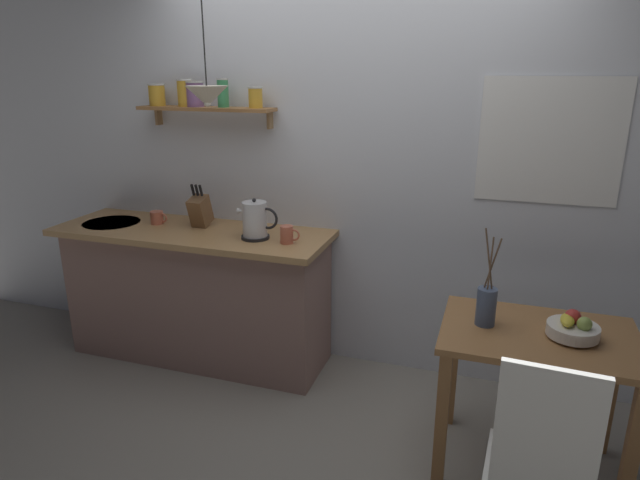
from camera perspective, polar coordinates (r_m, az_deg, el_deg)
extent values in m
plane|color=gray|center=(3.40, 0.28, -16.89)|extent=(14.00, 14.00, 0.00)
cube|color=silver|center=(3.43, 6.95, 7.82)|extent=(6.80, 0.10, 2.70)
cube|color=white|center=(3.29, 22.89, 9.46)|extent=(0.75, 0.01, 0.69)
cube|color=silver|center=(3.29, 22.89, 9.47)|extent=(0.69, 0.01, 0.63)
cube|color=gray|center=(3.82, -12.63, -5.74)|extent=(1.74, 0.52, 0.88)
cube|color=tan|center=(3.65, -13.27, 0.77)|extent=(1.83, 0.63, 0.04)
cylinder|color=#B7BABF|center=(3.98, -20.94, 1.67)|extent=(0.38, 0.38, 0.01)
cube|color=#9E6B3D|center=(3.65, -11.87, 13.28)|extent=(0.92, 0.18, 0.02)
cube|color=#99754C|center=(3.94, -16.51, 12.33)|extent=(0.02, 0.06, 0.12)
cube|color=#99754C|center=(3.54, -5.25, 12.46)|extent=(0.02, 0.06, 0.12)
cylinder|color=gold|center=(3.84, -16.67, 14.25)|extent=(0.11, 0.11, 0.13)
cylinder|color=silver|center=(3.83, -16.76, 15.29)|extent=(0.11, 0.11, 0.01)
cylinder|color=gold|center=(3.72, -13.91, 14.62)|extent=(0.10, 0.10, 0.16)
cylinder|color=silver|center=(3.72, -14.01, 15.93)|extent=(0.10, 0.10, 0.01)
cylinder|color=#7F5689|center=(3.68, -12.92, 14.57)|extent=(0.11, 0.11, 0.15)
cylinder|color=silver|center=(3.68, -13.01, 15.79)|extent=(0.11, 0.11, 0.01)
cylinder|color=#388E56|center=(3.58, -10.10, 14.81)|extent=(0.07, 0.07, 0.17)
cylinder|color=silver|center=(3.58, -10.18, 16.22)|extent=(0.07, 0.07, 0.01)
cylinder|color=gold|center=(3.49, -6.76, 14.49)|extent=(0.09, 0.09, 0.12)
cylinder|color=silver|center=(3.48, -6.79, 15.53)|extent=(0.09, 0.09, 0.01)
cube|color=#9E6B3D|center=(2.77, 21.91, -9.25)|extent=(0.88, 0.62, 0.03)
cube|color=#9E6B3D|center=(2.72, 12.59, -17.94)|extent=(0.06, 0.06, 0.72)
cube|color=#9E6B3D|center=(2.79, 29.72, -19.09)|extent=(0.06, 0.06, 0.72)
cube|color=#9E6B3D|center=(3.16, 13.66, -12.61)|extent=(0.06, 0.06, 0.72)
cube|color=#9E6B3D|center=(3.22, 28.06, -13.73)|extent=(0.06, 0.06, 0.72)
cube|color=white|center=(2.40, 21.72, -21.75)|extent=(0.41, 0.42, 0.03)
cube|color=white|center=(2.08, 22.52, -18.75)|extent=(0.34, 0.05, 0.54)
cylinder|color=silver|center=(2.76, 24.80, -9.17)|extent=(0.10, 0.10, 0.01)
cylinder|color=silver|center=(2.75, 24.89, -8.55)|extent=(0.23, 0.23, 0.05)
ellipsoid|color=yellow|center=(2.73, 24.42, -7.62)|extent=(0.07, 0.13, 0.04)
sphere|color=red|center=(2.76, 24.89, -7.29)|extent=(0.07, 0.07, 0.07)
sphere|color=#8EA84C|center=(2.71, 25.91, -7.89)|extent=(0.06, 0.06, 0.06)
cylinder|color=#475675|center=(2.72, 16.96, -6.67)|extent=(0.09, 0.09, 0.18)
cylinder|color=brown|center=(2.64, 17.22, -1.87)|extent=(0.06, 0.03, 0.29)
cylinder|color=brown|center=(2.64, 17.39, -2.36)|extent=(0.01, 0.03, 0.25)
cylinder|color=brown|center=(2.65, 17.61, -2.33)|extent=(0.06, 0.01, 0.25)
cylinder|color=black|center=(3.38, -6.76, 0.32)|extent=(0.17, 0.17, 0.02)
cylinder|color=silver|center=(3.35, -6.83, 2.19)|extent=(0.15, 0.15, 0.21)
sphere|color=black|center=(3.32, -6.90, 4.15)|extent=(0.02, 0.02, 0.02)
cone|color=silver|center=(3.38, -8.29, 3.01)|extent=(0.04, 0.04, 0.04)
torus|color=black|center=(3.32, -5.51, 2.25)|extent=(0.13, 0.02, 0.13)
cube|color=brown|center=(3.67, -12.41, 2.99)|extent=(0.11, 0.18, 0.22)
cylinder|color=black|center=(3.63, -13.15, 5.12)|extent=(0.02, 0.04, 0.08)
cylinder|color=black|center=(3.62, -12.75, 5.10)|extent=(0.02, 0.04, 0.08)
cylinder|color=black|center=(3.60, -12.34, 5.08)|extent=(0.02, 0.04, 0.08)
cylinder|color=#C6664C|center=(3.83, -16.67, 2.26)|extent=(0.09, 0.09, 0.09)
torus|color=#C6664C|center=(3.80, -16.05, 2.23)|extent=(0.06, 0.01, 0.06)
cylinder|color=#C6664C|center=(3.26, -3.50, 0.57)|extent=(0.08, 0.08, 0.11)
torus|color=#C6664C|center=(3.25, -2.72, 0.53)|extent=(0.07, 0.01, 0.07)
cylinder|color=black|center=(3.25, -12.04, 19.64)|extent=(0.01, 0.01, 0.47)
cone|color=beige|center=(3.25, -11.71, 14.50)|extent=(0.24, 0.24, 0.11)
sphere|color=white|center=(3.25, -11.67, 13.86)|extent=(0.04, 0.04, 0.04)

